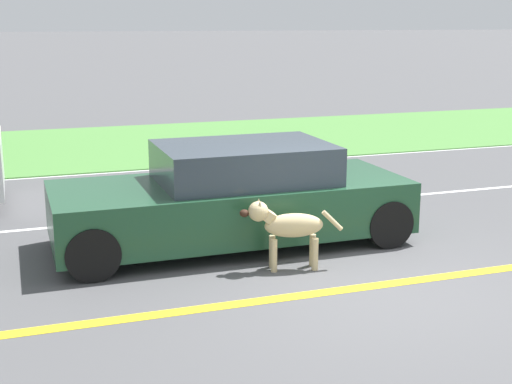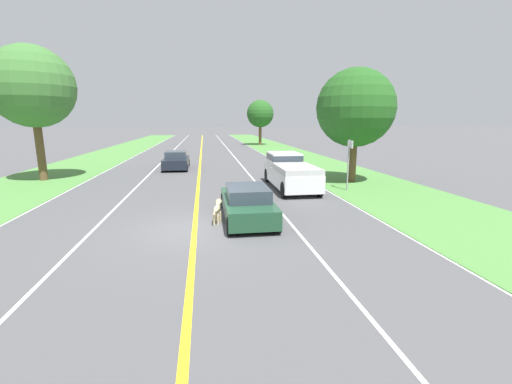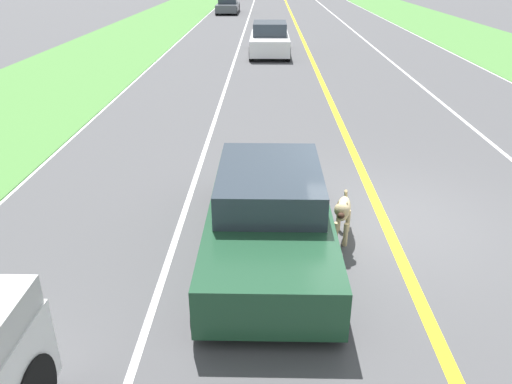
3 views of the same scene
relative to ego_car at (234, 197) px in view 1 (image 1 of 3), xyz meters
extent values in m
plane|color=#4C4C4F|center=(-1.99, -0.98, -0.61)|extent=(400.00, 400.00, 0.00)
cube|color=yellow|center=(-1.99, -0.98, -0.61)|extent=(0.18, 160.00, 0.01)
cube|color=white|center=(5.01, -0.98, -0.61)|extent=(0.14, 160.00, 0.01)
cube|color=white|center=(1.51, -0.98, -0.61)|extent=(0.10, 160.00, 0.01)
cube|color=#4C843D|center=(8.01, -0.98, -0.60)|extent=(6.00, 160.00, 0.03)
cube|color=#1E472D|center=(0.00, 0.04, -0.12)|extent=(1.77, 4.51, 0.65)
cube|color=#2D3842|center=(0.00, -0.14, 0.45)|extent=(1.52, 2.17, 0.48)
cylinder|color=black|center=(0.80, 1.90, -0.30)|extent=(0.22, 0.62, 0.62)
cylinder|color=black|center=(0.80, -1.82, -0.30)|extent=(0.22, 0.62, 0.62)
cylinder|color=black|center=(-0.80, 1.90, -0.30)|extent=(0.22, 0.62, 0.62)
cylinder|color=black|center=(-0.80, -1.82, -0.30)|extent=(0.22, 0.62, 0.62)
ellipsoid|color=#D1B784|center=(-1.17, -0.36, -0.09)|extent=(0.36, 0.72, 0.28)
cylinder|color=#D1B784|center=(-1.05, -0.14, -0.42)|extent=(0.08, 0.08, 0.39)
cylinder|color=#D1B784|center=(-1.15, -0.61, -0.42)|extent=(0.08, 0.08, 0.39)
cylinder|color=#D1B784|center=(-1.20, -0.11, -0.42)|extent=(0.08, 0.08, 0.39)
cylinder|color=#D1B784|center=(-1.30, -0.58, -0.42)|extent=(0.08, 0.08, 0.39)
cylinder|color=#D1B784|center=(-1.11, -0.08, 0.03)|extent=(0.18, 0.21, 0.18)
sphere|color=#D1B784|center=(-1.08, 0.04, 0.09)|extent=(0.28, 0.28, 0.23)
ellipsoid|color=#331E14|center=(-1.05, 0.20, 0.07)|extent=(0.13, 0.13, 0.09)
cone|color=tan|center=(-1.02, 0.02, 0.18)|extent=(0.09, 0.09, 0.11)
cone|color=tan|center=(-1.15, 0.05, 0.18)|extent=(0.09, 0.09, 0.11)
cylinder|color=#D1B784|center=(-1.27, -0.80, -0.04)|extent=(0.11, 0.26, 0.26)
camera|label=1|loc=(-8.50, 2.64, 2.21)|focal=50.00mm
camera|label=2|loc=(-1.56, -12.69, 3.13)|focal=24.00mm
camera|label=3|loc=(0.06, 6.70, 3.47)|focal=35.00mm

